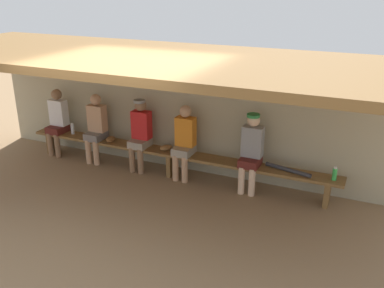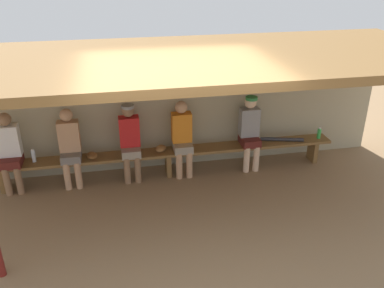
{
  "view_description": "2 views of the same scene",
  "coord_description": "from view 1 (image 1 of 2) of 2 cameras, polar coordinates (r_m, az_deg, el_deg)",
  "views": [
    {
      "loc": [
        3.29,
        -4.85,
        3.37
      ],
      "look_at": [
        0.51,
        1.31,
        0.77
      ],
      "focal_mm": 40.29,
      "sensor_mm": 36.0,
      "label": 1
    },
    {
      "loc": [
        -0.82,
        -4.83,
        3.66
      ],
      "look_at": [
        0.34,
        1.11,
        0.77
      ],
      "focal_mm": 38.52,
      "sensor_mm": 36.0,
      "label": 2
    }
  ],
  "objects": [
    {
      "name": "baseball_glove_tan",
      "position": [
        8.36,
        -10.73,
        0.63
      ],
      "size": [
        0.23,
        0.28,
        0.09
      ],
      "primitive_type": "ellipsoid",
      "rotation": [
        0.0,
        0.0,
        4.98
      ],
      "color": "brown",
      "rests_on": "bench"
    },
    {
      "name": "ground_plane",
      "position": [
        6.76,
        -8.69,
        -9.12
      ],
      "size": [
        24.0,
        24.0,
        0.0
      ],
      "primitive_type": "plane",
      "color": "#8C6D4C"
    },
    {
      "name": "baseball_bat",
      "position": [
        7.11,
        12.59,
        -3.33
      ],
      "size": [
        0.78,
        0.26,
        0.07
      ],
      "primitive_type": "cylinder",
      "rotation": [
        0.0,
        1.57,
        -0.25
      ],
      "color": "#333338",
      "rests_on": "bench"
    },
    {
      "name": "player_rightmost",
      "position": [
        7.95,
        -6.87,
        1.64
      ],
      "size": [
        0.34,
        0.42,
        1.34
      ],
      "color": "gray",
      "rests_on": "ground"
    },
    {
      "name": "player_near_post",
      "position": [
        7.15,
        7.85,
        -0.67
      ],
      "size": [
        0.34,
        0.42,
        1.34
      ],
      "color": "#591E19",
      "rests_on": "ground"
    },
    {
      "name": "water_bottle_clear",
      "position": [
        8.92,
        -15.54,
        1.95
      ],
      "size": [
        0.07,
        0.07,
        0.23
      ],
      "color": "silver",
      "rests_on": "bench"
    },
    {
      "name": "player_in_red",
      "position": [
        9.06,
        -17.39,
        3.13
      ],
      "size": [
        0.34,
        0.42,
        1.34
      ],
      "color": "#591E19",
      "rests_on": "ground"
    },
    {
      "name": "baseball_glove_dark_brown",
      "position": [
        7.82,
        -3.45,
        -0.49
      ],
      "size": [
        0.27,
        0.29,
        0.09
      ],
      "primitive_type": "ellipsoid",
      "rotation": [
        0.0,
        0.0,
        4.17
      ],
      "color": "olive",
      "rests_on": "bench"
    },
    {
      "name": "player_leftmost",
      "position": [
        7.56,
        -1.03,
        0.61
      ],
      "size": [
        0.34,
        0.42,
        1.34
      ],
      "color": "gray",
      "rests_on": "ground"
    },
    {
      "name": "player_shirtless_tan",
      "position": [
        8.49,
        -12.6,
        2.41
      ],
      "size": [
        0.34,
        0.42,
        1.34
      ],
      "color": "slate",
      "rests_on": "ground"
    },
    {
      "name": "dugout_roof",
      "position": [
        6.54,
        -6.45,
        11.17
      ],
      "size": [
        8.0,
        2.8,
        0.12
      ],
      "primitive_type": "cube",
      "color": "brown",
      "rests_on": "back_wall"
    },
    {
      "name": "water_bottle_blue",
      "position": [
        6.99,
        18.36,
        -3.78
      ],
      "size": [
        0.07,
        0.07,
        0.22
      ],
      "color": "green",
      "rests_on": "bench"
    },
    {
      "name": "bench",
      "position": [
        7.79,
        -2.74,
        -1.49
      ],
      "size": [
        6.0,
        0.36,
        0.46
      ],
      "color": "brown",
      "rests_on": "ground"
    },
    {
      "name": "back_wall",
      "position": [
        7.93,
        -1.36,
        4.42
      ],
      "size": [
        8.0,
        0.2,
        2.2
      ],
      "primitive_type": "cube",
      "color": "tan",
      "rests_on": "ground"
    }
  ]
}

